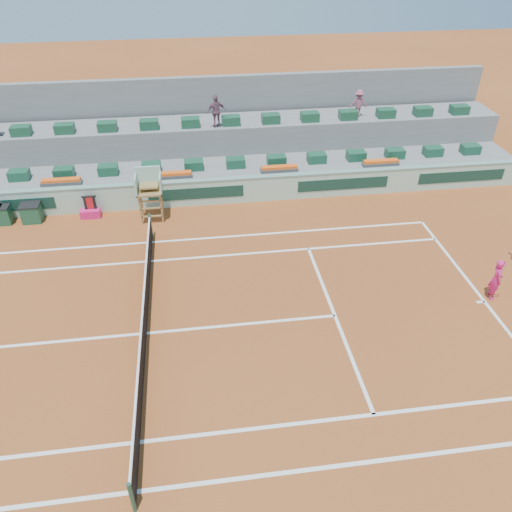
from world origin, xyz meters
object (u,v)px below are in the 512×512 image
Objects in this scene: player_bag at (91,214)px; drink_cooler_a at (32,213)px; umpire_chair at (149,187)px; tennis_player at (496,279)px.

drink_cooler_a reaches higher than player_bag.
player_bag is 3.13m from umpire_chair.
umpire_chair is 2.83× the size of drink_cooler_a.
umpire_chair is at bearing 149.32° from tennis_player.
drink_cooler_a is (-2.50, 0.02, 0.23)m from player_bag.
player_bag is at bearing 171.08° from umpire_chair.
umpire_chair reaches higher than tennis_player.
player_bag is 16.89m from tennis_player.
tennis_player is (17.52, -7.72, 0.39)m from drink_cooler_a.
drink_cooler_a is at bearing 179.49° from player_bag.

